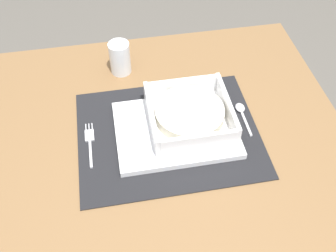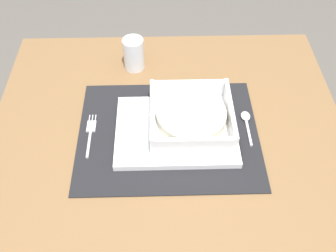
{
  "view_description": "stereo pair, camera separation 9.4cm",
  "coord_description": "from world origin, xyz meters",
  "px_view_note": "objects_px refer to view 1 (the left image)",
  "views": [
    {
      "loc": [
        -0.11,
        -0.62,
        1.45
      ],
      "look_at": [
        -0.0,
        -0.02,
        0.74
      ],
      "focal_mm": 41.69,
      "sensor_mm": 36.0,
      "label": 1
    },
    {
      "loc": [
        -0.02,
        -0.63,
        1.45
      ],
      "look_at": [
        -0.0,
        -0.02,
        0.74
      ],
      "focal_mm": 41.69,
      "sensor_mm": 36.0,
      "label": 2
    }
  ],
  "objects_px": {
    "spoon": "(241,111)",
    "fork": "(90,141)",
    "bread_knife": "(225,125)",
    "porridge_bowl": "(190,115)",
    "dining_table": "(167,154)",
    "butter_knife": "(234,127)",
    "drinking_glass": "(120,59)"
  },
  "relations": [
    {
      "from": "fork",
      "to": "dining_table",
      "type": "bearing_deg",
      "value": -0.34
    },
    {
      "from": "spoon",
      "to": "bread_knife",
      "type": "xyz_separation_m",
      "value": [
        -0.05,
        -0.04,
        -0.0
      ]
    },
    {
      "from": "butter_knife",
      "to": "spoon",
      "type": "bearing_deg",
      "value": 54.53
    },
    {
      "from": "bread_knife",
      "to": "dining_table",
      "type": "bearing_deg",
      "value": 176.35
    },
    {
      "from": "dining_table",
      "to": "butter_knife",
      "type": "bearing_deg",
      "value": -10.56
    },
    {
      "from": "fork",
      "to": "bread_knife",
      "type": "bearing_deg",
      "value": -5.45
    },
    {
      "from": "dining_table",
      "to": "bread_knife",
      "type": "bearing_deg",
      "value": -8.31
    },
    {
      "from": "fork",
      "to": "porridge_bowl",
      "type": "bearing_deg",
      "value": -1.84
    },
    {
      "from": "porridge_bowl",
      "to": "bread_knife",
      "type": "distance_m",
      "value": 0.1
    },
    {
      "from": "bread_knife",
      "to": "drinking_glass",
      "type": "xyz_separation_m",
      "value": [
        -0.23,
        0.26,
        0.04
      ]
    },
    {
      "from": "spoon",
      "to": "butter_knife",
      "type": "distance_m",
      "value": 0.06
    },
    {
      "from": "fork",
      "to": "butter_knife",
      "type": "relative_size",
      "value": 0.97
    },
    {
      "from": "fork",
      "to": "spoon",
      "type": "distance_m",
      "value": 0.39
    },
    {
      "from": "porridge_bowl",
      "to": "spoon",
      "type": "distance_m",
      "value": 0.15
    },
    {
      "from": "spoon",
      "to": "fork",
      "type": "bearing_deg",
      "value": -178.79
    },
    {
      "from": "porridge_bowl",
      "to": "butter_knife",
      "type": "xyz_separation_m",
      "value": [
        0.11,
        -0.03,
        -0.03
      ]
    },
    {
      "from": "porridge_bowl",
      "to": "drinking_glass",
      "type": "height_order",
      "value": "drinking_glass"
    },
    {
      "from": "fork",
      "to": "spoon",
      "type": "height_order",
      "value": "spoon"
    },
    {
      "from": "porridge_bowl",
      "to": "drinking_glass",
      "type": "xyz_separation_m",
      "value": [
        -0.15,
        0.24,
        0.0
      ]
    },
    {
      "from": "butter_knife",
      "to": "drinking_glass",
      "type": "xyz_separation_m",
      "value": [
        -0.25,
        0.27,
        0.04
      ]
    },
    {
      "from": "drinking_glass",
      "to": "porridge_bowl",
      "type": "bearing_deg",
      "value": -58.6
    },
    {
      "from": "fork",
      "to": "spoon",
      "type": "xyz_separation_m",
      "value": [
        0.39,
        0.03,
        0.0
      ]
    },
    {
      "from": "drinking_glass",
      "to": "spoon",
      "type": "bearing_deg",
      "value": -37.28
    },
    {
      "from": "drinking_glass",
      "to": "fork",
      "type": "bearing_deg",
      "value": -112.08
    },
    {
      "from": "bread_knife",
      "to": "drinking_glass",
      "type": "relative_size",
      "value": 1.49
    },
    {
      "from": "spoon",
      "to": "drinking_glass",
      "type": "height_order",
      "value": "drinking_glass"
    },
    {
      "from": "spoon",
      "to": "dining_table",
      "type": "bearing_deg",
      "value": -178.02
    },
    {
      "from": "dining_table",
      "to": "spoon",
      "type": "relative_size",
      "value": 8.08
    },
    {
      "from": "fork",
      "to": "bread_knife",
      "type": "relative_size",
      "value": 0.97
    },
    {
      "from": "dining_table",
      "to": "spoon",
      "type": "xyz_separation_m",
      "value": [
        0.2,
        0.02,
        0.11
      ]
    },
    {
      "from": "fork",
      "to": "butter_knife",
      "type": "bearing_deg",
      "value": -6.89
    },
    {
      "from": "porridge_bowl",
      "to": "butter_knife",
      "type": "height_order",
      "value": "porridge_bowl"
    }
  ]
}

